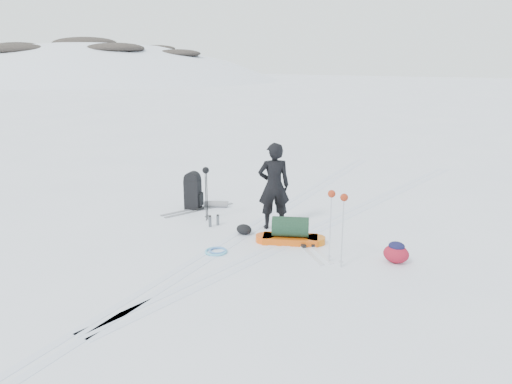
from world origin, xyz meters
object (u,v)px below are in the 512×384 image
(pulk_sled, at_px, (290,233))
(ski_poles_black, at_px, (206,177))
(expedition_rucksack, at_px, (196,192))
(skier, at_px, (274,186))

(pulk_sled, relative_size, ski_poles_black, 1.16)
(pulk_sled, relative_size, expedition_rucksack, 1.53)
(ski_poles_black, bearing_deg, skier, 33.27)
(pulk_sled, bearing_deg, ski_poles_black, 148.18)
(pulk_sled, distance_m, expedition_rucksack, 3.30)
(pulk_sled, height_order, expedition_rucksack, expedition_rucksack)
(skier, distance_m, ski_poles_black, 1.66)
(pulk_sled, height_order, ski_poles_black, ski_poles_black)
(pulk_sled, distance_m, ski_poles_black, 2.54)
(skier, height_order, pulk_sled, skier)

